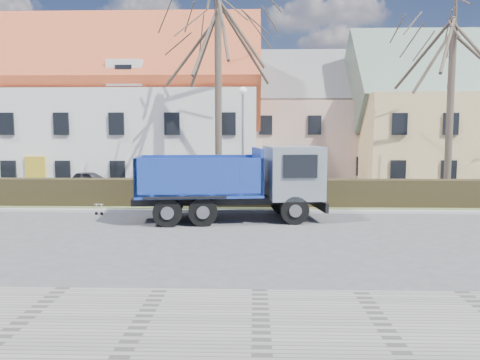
{
  "coord_description": "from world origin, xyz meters",
  "views": [
    {
      "loc": [
        -0.14,
        -16.16,
        3.56
      ],
      "look_at": [
        -0.71,
        3.3,
        1.6
      ],
      "focal_mm": 35.0,
      "sensor_mm": 36.0,
      "label": 1
    }
  ],
  "objects_px": {
    "cart_frame": "(95,209)",
    "parked_car_a": "(93,182)",
    "dump_truck": "(224,182)",
    "streetlight": "(243,145)"
  },
  "relations": [
    {
      "from": "cart_frame",
      "to": "parked_car_a",
      "type": "xyz_separation_m",
      "value": [
        -2.66,
        7.43,
        0.41
      ]
    },
    {
      "from": "dump_truck",
      "to": "parked_car_a",
      "type": "relative_size",
      "value": 1.95
    },
    {
      "from": "streetlight",
      "to": "cart_frame",
      "type": "relative_size",
      "value": 9.75
    },
    {
      "from": "dump_truck",
      "to": "cart_frame",
      "type": "relative_size",
      "value": 12.93
    },
    {
      "from": "dump_truck",
      "to": "streetlight",
      "type": "relative_size",
      "value": 1.33
    },
    {
      "from": "streetlight",
      "to": "parked_car_a",
      "type": "height_order",
      "value": "streetlight"
    },
    {
      "from": "dump_truck",
      "to": "cart_frame",
      "type": "distance_m",
      "value": 5.93
    },
    {
      "from": "dump_truck",
      "to": "streetlight",
      "type": "distance_m",
      "value": 4.52
    },
    {
      "from": "cart_frame",
      "to": "parked_car_a",
      "type": "height_order",
      "value": "parked_car_a"
    },
    {
      "from": "dump_truck",
      "to": "parked_car_a",
      "type": "xyz_separation_m",
      "value": [
        -8.36,
        8.46,
        -0.88
      ]
    }
  ]
}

